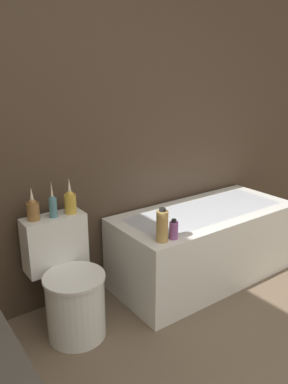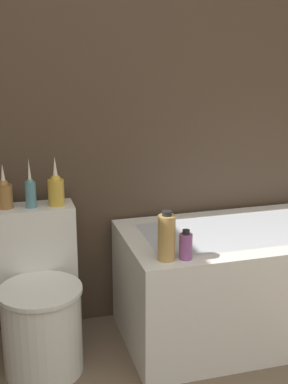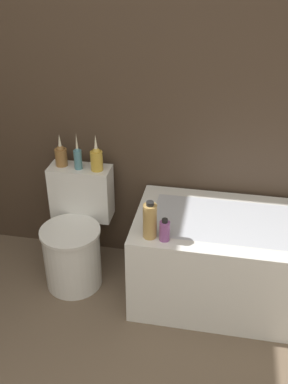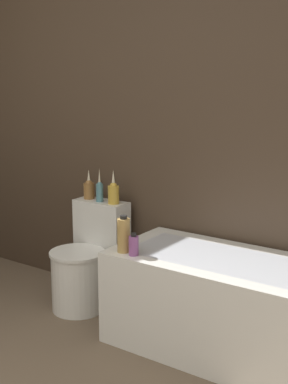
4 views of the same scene
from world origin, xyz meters
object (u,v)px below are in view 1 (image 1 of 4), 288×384
Objects in this scene: vase_gold at (33,209)px; vase_silver at (53,205)px; vase_bronze at (70,201)px; shampoo_bottle_tall at (162,226)px; shampoo_bottle_short at (174,230)px; bathtub at (204,244)px; toilet at (69,285)px.

vase_gold is 0.12m from vase_silver.
vase_gold is 0.24m from vase_bronze.
vase_gold is 0.80m from shampoo_bottle_tall.
shampoo_bottle_short is (0.73, -0.47, -0.16)m from vase_gold.
shampoo_bottle_short reaches higher than bathtub.
toilet is 0.53m from vase_gold.
toilet is (-1.14, 0.03, 0.02)m from bathtub.
shampoo_bottle_tall reaches higher than bathtub.
toilet is at bearing -124.54° from vase_bronze.
vase_bronze reaches higher than bathtub.
vase_silver is at bearing 144.27° from shampoo_bottle_short.
vase_silver reaches higher than shampoo_bottle_short.
vase_gold is 0.96× the size of shampoo_bottle_tall.
toilet is 3.04× the size of vase_silver.
bathtub is at bearing -9.90° from vase_gold.
shampoo_bottle_tall is (0.65, -0.45, -0.12)m from vase_gold.
toilet is 0.51m from vase_silver.
shampoo_bottle_tall is (0.53, -0.26, 0.36)m from toilet.
vase_silver reaches higher than shampoo_bottle_tall.
vase_bronze is at bearing -4.80° from vase_gold.
vase_gold is at bearing 121.67° from toilet.
bathtub is at bearing -11.06° from vase_bronze.
bathtub is 0.68m from shampoo_bottle_short.
shampoo_bottle_tall is at bearing -38.82° from vase_silver.
toilet reaches higher than shampoo_bottle_short.
toilet is at bearing 178.64° from bathtub.
shampoo_bottle_short is at bearing -9.76° from shampoo_bottle_tall.
vase_silver is (0.00, 0.17, 0.49)m from toilet.
toilet is at bearing 156.04° from shampoo_bottle_short.
vase_silver reaches higher than toilet.
vase_bronze is 0.69m from shampoo_bottle_short.
bathtub is 10.97× the size of shampoo_bottle_short.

